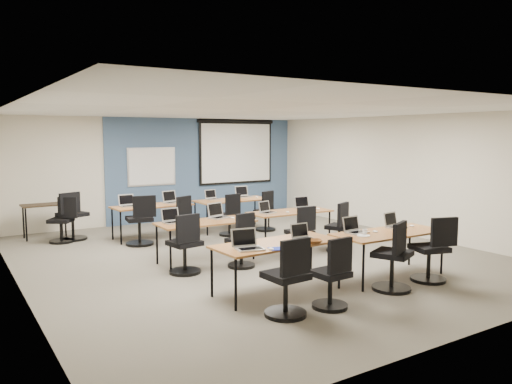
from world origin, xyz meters
TOP-DOWN VIEW (x-y plane):
  - floor at (0.00, 0.00)m, footprint 8.00×9.00m
  - ceiling at (0.00, 0.00)m, footprint 8.00×9.00m
  - wall_back at (0.00, 4.50)m, footprint 8.00×0.04m
  - wall_front at (0.00, -4.50)m, footprint 8.00×0.04m
  - wall_left at (-4.00, 0.00)m, footprint 0.04×9.00m
  - wall_right at (4.00, 0.00)m, footprint 0.04×9.00m
  - blue_accent_panel at (1.25, 4.47)m, footprint 5.50×0.04m
  - whiteboard at (-0.30, 4.43)m, footprint 1.28×0.03m
  - projector_screen at (2.20, 4.41)m, footprint 2.40×0.10m
  - training_table_front_left at (-0.90, -2.06)m, footprint 1.88×0.78m
  - training_table_front_right at (1.05, -2.36)m, footprint 1.88×0.78m
  - training_table_mid_left at (-0.96, 0.08)m, footprint 1.74×0.72m
  - training_table_mid_right at (1.02, 0.25)m, footprint 1.70×0.71m
  - training_table_back_left at (-1.01, 2.57)m, footprint 1.72×0.71m
  - training_table_back_right at (0.96, 2.48)m, footprint 1.79×0.75m
  - laptop_0 at (-1.47, -2.17)m, footprint 0.36×0.30m
  - mouse_0 at (-1.23, -2.38)m, footprint 0.08×0.11m
  - task_chair_0 at (-1.34, -2.92)m, footprint 0.54×0.54m
  - laptop_1 at (-0.46, -2.08)m, footprint 0.30×0.26m
  - mouse_1 at (-0.30, -2.28)m, footprint 0.08×0.10m
  - task_chair_1 at (-0.68, -3.00)m, footprint 0.47×0.47m
  - laptop_2 at (0.55, -2.10)m, footprint 0.33×0.28m
  - mouse_2 at (0.83, -2.27)m, footprint 0.07×0.10m
  - task_chair_2 at (0.56, -2.90)m, footprint 0.60×0.56m
  - laptop_3 at (1.41, -2.13)m, footprint 0.32×0.28m
  - mouse_3 at (1.73, -2.23)m, footprint 0.08×0.11m
  - task_chair_3 at (1.43, -2.89)m, footprint 0.56×0.54m
  - laptop_4 at (-1.51, 0.27)m, footprint 0.33×0.28m
  - mouse_4 at (-1.29, 0.12)m, footprint 0.07×0.10m
  - task_chair_4 at (-1.60, -0.46)m, footprint 0.52×0.52m
  - laptop_5 at (-0.60, 0.31)m, footprint 0.36×0.31m
  - mouse_5 at (-0.41, 0.08)m, footprint 0.08×0.11m
  - task_chair_5 at (-0.62, -0.62)m, footprint 0.47×0.47m
  - laptop_6 at (0.48, 0.30)m, footprint 0.30×0.25m
  - mouse_6 at (0.86, 0.11)m, footprint 0.06×0.09m
  - task_chair_6 at (0.67, -0.58)m, footprint 0.48×0.48m
  - laptop_7 at (1.47, 0.36)m, footprint 0.34×0.29m
  - mouse_7 at (1.64, 0.12)m, footprint 0.09×0.12m
  - task_chair_7 at (1.58, -0.64)m, footprint 0.53×0.50m
  - laptop_8 at (-1.53, 2.67)m, footprint 0.34×0.29m
  - mouse_8 at (-1.20, 2.46)m, footprint 0.07×0.10m
  - task_chair_8 at (-1.48, 2.00)m, footprint 0.57×0.57m
  - laptop_9 at (-0.51, 2.71)m, footprint 0.36×0.30m
  - mouse_9 at (-0.25, 2.58)m, footprint 0.07×0.11m
  - task_chair_9 at (-0.58, 1.84)m, footprint 0.55×0.51m
  - laptop_10 at (0.55, 2.74)m, footprint 0.30×0.26m
  - mouse_10 at (0.86, 2.46)m, footprint 0.07×0.10m
  - task_chair_10 at (0.56, 1.87)m, footprint 0.47×0.47m
  - laptop_11 at (1.43, 2.76)m, footprint 0.35×0.30m
  - mouse_11 at (1.64, 2.48)m, footprint 0.07×0.10m
  - task_chair_11 at (1.55, 1.92)m, footprint 0.49×0.48m
  - blue_mousepad at (-1.12, -2.38)m, footprint 0.27×0.24m
  - snack_bowl at (-0.49, -2.38)m, footprint 0.29×0.29m
  - snack_plate at (0.47, -2.37)m, footprint 0.25×0.25m
  - coffee_cup at (0.55, -2.33)m, footprint 0.08×0.08m
  - utility_table at (-3.01, 3.86)m, footprint 0.92×0.51m
  - spare_chair_a at (-2.56, 3.27)m, footprint 0.61×0.58m
  - spare_chair_b at (-2.78, 3.12)m, footprint 0.56×0.49m

SIDE VIEW (x-z plane):
  - floor at x=0.00m, z-range -0.01..0.01m
  - task_chair_5 at x=-0.62m, z-range -0.09..0.87m
  - task_chair_10 at x=0.56m, z-range -0.09..0.87m
  - task_chair_1 at x=-0.68m, z-range -0.09..0.87m
  - task_chair_6 at x=0.67m, z-range -0.09..0.88m
  - task_chair_11 at x=1.55m, z-range -0.09..0.88m
  - spare_chair_b at x=-2.78m, z-range -0.09..0.89m
  - task_chair_7 at x=1.58m, z-range -0.09..0.89m
  - task_chair_9 at x=-0.58m, z-range -0.09..0.90m
  - task_chair_4 at x=-1.60m, z-range -0.09..0.91m
  - task_chair_0 at x=-1.34m, z-range -0.09..0.93m
  - task_chair_3 at x=1.43m, z-range -0.09..0.93m
  - task_chair_2 at x=0.56m, z-range -0.09..0.95m
  - task_chair_8 at x=-1.48m, z-range -0.09..0.95m
  - spare_chair_a at x=-2.56m, z-range -0.09..0.97m
  - utility_table at x=-3.01m, z-range 0.28..1.03m
  - training_table_mid_right at x=1.02m, z-range 0.32..1.05m
  - training_table_back_left at x=-1.01m, z-range 0.32..1.05m
  - training_table_mid_left at x=-0.96m, z-range 0.32..1.05m
  - training_table_back_right at x=0.96m, z-range 0.32..1.05m
  - training_table_front_right at x=1.05m, z-range 0.32..1.05m
  - training_table_front_left at x=-0.90m, z-range 0.32..1.05m
  - blue_mousepad at x=-1.12m, z-range 0.73..0.74m
  - snack_plate at x=0.47m, z-range 0.73..0.74m
  - mouse_1 at x=-0.30m, z-range 0.73..0.76m
  - mouse_11 at x=1.64m, z-range 0.73..0.76m
  - mouse_6 at x=0.86m, z-range 0.73..0.76m
  - mouse_3 at x=1.73m, z-range 0.73..0.76m
  - mouse_4 at x=-1.29m, z-range 0.73..0.76m
  - mouse_0 at x=-1.23m, z-range 0.72..0.76m
  - mouse_10 at x=0.86m, z-range 0.72..0.76m
  - mouse_8 at x=-1.20m, z-range 0.72..0.76m
  - mouse_5 at x=-0.41m, z-range 0.72..0.76m
  - mouse_2 at x=0.83m, z-range 0.72..0.76m
  - mouse_9 at x=-0.25m, z-range 0.72..0.76m
  - mouse_7 at x=1.64m, z-range 0.72..0.76m
  - snack_bowl at x=-0.49m, z-range 0.73..0.78m
  - coffee_cup at x=0.55m, z-range 0.74..0.80m
  - laptop_6 at x=0.48m, z-range 0.67..0.90m
  - laptop_10 at x=0.55m, z-range 0.67..0.90m
  - laptop_1 at x=-0.46m, z-range 0.67..0.90m
  - laptop_3 at x=1.41m, z-range 0.67..0.91m
  - laptop_2 at x=0.55m, z-range 0.67..0.92m
  - laptop_4 at x=-1.51m, z-range 0.67..0.92m
  - laptop_8 at x=-1.53m, z-range 0.67..0.92m
  - laptop_7 at x=1.47m, z-range 0.67..0.92m
  - laptop_11 at x=1.43m, z-range 0.66..0.93m
  - laptop_9 at x=-0.51m, z-range 0.66..0.93m
  - laptop_0 at x=-1.47m, z-range 0.66..0.93m
  - laptop_5 at x=-0.60m, z-range 0.66..0.93m
  - wall_back at x=0.00m, z-range 0.00..2.70m
  - wall_front at x=0.00m, z-range 0.00..2.70m
  - wall_left at x=-4.00m, z-range 0.00..2.70m
  - wall_right at x=4.00m, z-range 0.00..2.70m
  - blue_accent_panel at x=1.25m, z-range 0.00..2.70m
  - whiteboard at x=-0.30m, z-range 0.96..1.94m
  - projector_screen at x=2.20m, z-range 0.98..2.80m
  - ceiling at x=0.00m, z-range 2.69..2.71m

